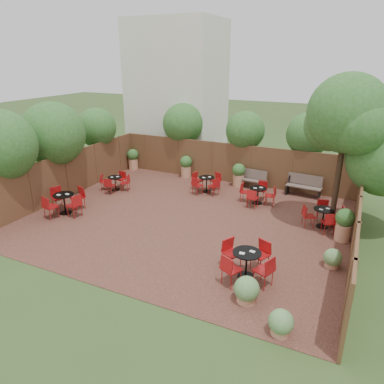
% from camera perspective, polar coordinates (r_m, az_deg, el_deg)
% --- Properties ---
extents(ground, '(80.00, 80.00, 0.00)m').
position_cam_1_polar(ground, '(14.17, -0.89, -4.43)').
color(ground, '#354F23').
rests_on(ground, ground).
extents(courtyard_paving, '(12.00, 10.00, 0.02)m').
position_cam_1_polar(courtyard_paving, '(14.17, -0.89, -4.39)').
color(courtyard_paving, '#381E16').
rests_on(courtyard_paving, ground).
extents(fence_back, '(12.00, 0.08, 2.00)m').
position_cam_1_polar(fence_back, '(18.15, 6.10, 4.57)').
color(fence_back, brown).
rests_on(fence_back, ground).
extents(fence_left, '(0.08, 10.00, 2.00)m').
position_cam_1_polar(fence_left, '(17.14, -19.23, 2.52)').
color(fence_left, brown).
rests_on(fence_left, ground).
extents(fence_right, '(0.08, 10.00, 2.00)m').
position_cam_1_polar(fence_right, '(12.55, 24.59, -4.90)').
color(fence_right, brown).
rests_on(fence_right, ground).
extents(neighbour_building, '(5.00, 4.00, 8.00)m').
position_cam_1_polar(neighbour_building, '(22.08, -2.32, 15.49)').
color(neighbour_building, silver).
rests_on(neighbour_building, ground).
extents(overhang_foliage, '(16.01, 10.72, 2.79)m').
position_cam_1_polar(overhang_foliage, '(15.66, -5.80, 8.57)').
color(overhang_foliage, '#275A1D').
rests_on(overhang_foliage, ground).
extents(courtyard_tree, '(2.82, 2.73, 5.56)m').
position_cam_1_polar(courtyard_tree, '(13.39, 23.32, 10.65)').
color(courtyard_tree, black).
rests_on(courtyard_tree, courtyard_paving).
extents(park_bench_left, '(1.47, 0.59, 0.89)m').
position_cam_1_polar(park_bench_left, '(17.61, 9.46, 2.10)').
color(park_bench_left, brown).
rests_on(park_bench_left, courtyard_paving).
extents(park_bench_right, '(1.60, 0.64, 0.97)m').
position_cam_1_polar(park_bench_right, '(17.15, 17.37, 1.04)').
color(park_bench_right, brown).
rests_on(park_bench_right, courtyard_paving).
extents(bistro_tables, '(11.27, 7.54, 0.95)m').
position_cam_1_polar(bistro_tables, '(14.25, 0.27, -2.24)').
color(bistro_tables, black).
rests_on(bistro_tables, courtyard_paving).
extents(planters, '(11.94, 4.54, 1.18)m').
position_cam_1_polar(planters, '(17.18, 3.33, 2.49)').
color(planters, tan).
rests_on(planters, courtyard_paving).
extents(low_shrubs, '(2.47, 4.07, 0.72)m').
position_cam_1_polar(low_shrubs, '(9.96, 13.87, -14.83)').
color(low_shrubs, tan).
rests_on(low_shrubs, courtyard_paving).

